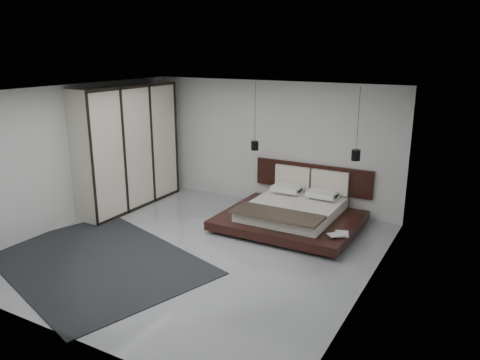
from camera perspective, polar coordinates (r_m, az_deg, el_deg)
The scene contains 14 objects.
floor at distance 8.54m, azimuth -5.20°, elevation -8.35°, with size 6.00×6.00×0.00m, color #999CA1.
ceiling at distance 7.82m, azimuth -5.71°, elevation 10.71°, with size 6.00×6.00×0.00m, color white.
wall_back at distance 10.61m, azimuth 3.78°, elevation 4.45°, with size 6.00×6.00×0.00m, color silver.
wall_front at distance 5.97m, azimuth -22.01°, elevation -5.83°, with size 6.00×6.00×0.00m, color silver.
wall_left at distance 10.04m, azimuth -19.73°, elevation 2.89°, with size 6.00×6.00×0.00m, color silver.
wall_right at distance 6.88m, azimuth 15.64°, elevation -2.43°, with size 6.00×6.00×0.00m, color silver.
lattice_screen at distance 11.74m, azimuth -10.58°, elevation 4.82°, with size 0.05×0.90×2.60m, color black.
bed at distance 9.54m, azimuth 6.46°, elevation -3.92°, with size 2.66×2.34×1.06m.
book_lower at distance 8.64m, azimuth 11.51°, elevation -6.42°, with size 0.24×0.32×0.03m, color #99724C.
book_upper at distance 8.61m, azimuth 11.34°, elevation -6.31°, with size 0.21×0.29×0.02m, color #99724C.
pendant_left at distance 10.02m, azimuth 1.81°, elevation 4.26°, with size 0.16×0.16×1.43m.
pendant_right at distance 9.24m, azimuth 13.94°, elevation 2.99°, with size 0.17×0.17×1.40m.
wardrobe at distance 10.70m, azimuth -13.53°, elevation 3.92°, with size 0.65×2.77×2.72m.
rug at distance 8.39m, azimuth -17.09°, elevation -9.43°, with size 3.75×2.68×0.02m, color black.
Camera 1 is at (4.45, -6.40, 3.49)m, focal length 35.00 mm.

